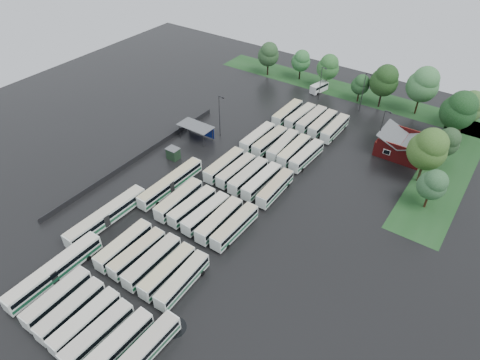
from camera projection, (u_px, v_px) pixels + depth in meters
The scene contains 62 objects.
ground at pixel (194, 220), 78.45m from camera, with size 160.00×160.00×0.00m, color black.
brick_building at pixel (402, 147), 94.06m from camera, with size 10.07×8.60×5.39m.
wash_shed at pixel (197, 127), 98.58m from camera, with size 8.20×4.20×3.58m.
utility_hut at pixel (173, 153), 93.08m from camera, with size 2.70×2.20×2.62m.
grass_strip_north at pixel (348, 92), 119.35m from camera, with size 80.00×10.00×0.01m, color #184019.
grass_strip_east at pixel (446, 169), 90.71m from camera, with size 10.00×50.00×0.01m, color #184019.
west_fence at pixel (139, 157), 93.27m from camera, with size 0.10×50.00×1.20m, color #2D2D30.
bus_r0c0 at pixel (57, 298), 62.86m from camera, with size 2.59×11.01×3.05m.
bus_r0c1 at pixel (71, 310), 61.23m from camera, with size 2.54×10.96×3.04m.
bus_r0c2 at pixel (85, 322), 59.74m from camera, with size 2.42×11.08×3.08m.
bus_r0c3 at pixel (98, 334), 58.17m from camera, with size 2.66×11.13×3.08m.
bus_r0c4 at pixel (117, 345), 56.86m from camera, with size 2.63×11.30×3.13m.
bus_r1c0 at pixel (124, 245), 71.14m from camera, with size 2.52×11.13×3.09m.
bus_r1c1 at pixel (137, 253), 69.79m from camera, with size 2.55×10.89×3.02m.
bus_r1c2 at pixel (152, 262), 68.31m from camera, with size 2.51×11.33×3.15m.
bus_r1c3 at pixel (168, 271), 66.84m from camera, with size 2.45×11.02×3.06m.
bus_r1c4 at pixel (182, 280), 65.48m from camera, with size 2.87×11.02×3.04m.
bus_r2c0 at pixel (179, 200), 80.29m from camera, with size 2.55×11.32×3.14m.
bus_r2c1 at pixel (192, 206), 78.92m from camera, with size 2.83×10.88×3.00m.
bus_r2c2 at pixel (206, 213), 77.35m from camera, with size 2.78×10.99×3.03m.
bus_r2c3 at pixel (219, 220), 75.89m from camera, with size 2.52×11.29×3.14m.
bus_r2c4 at pixel (235, 226), 74.64m from camera, with size 2.52×11.23×3.12m.
bus_r3c0 at pixel (224, 165), 89.02m from camera, with size 2.46×11.16×3.10m.
bus_r3c1 at pixel (236, 170), 87.66m from camera, with size 2.56×10.73×2.97m.
bus_r3c2 at pixel (248, 176), 86.18m from camera, with size 2.52×11.05×3.07m.
bus_r3c3 at pixel (262, 181), 84.74m from camera, with size 2.57×11.06×3.07m.
bus_r3c4 at pixel (275, 188), 83.15m from camera, with size 2.53×10.85×3.01m.
bus_r4c0 at pixel (258, 137), 97.50m from camera, with size 2.48×11.14×3.09m.
bus_r4c1 at pixel (270, 141), 96.24m from camera, with size 2.69×11.08×3.07m.
bus_r4c2 at pixel (283, 146), 94.84m from camera, with size 2.89×11.19×3.09m.
bus_r4c3 at pixel (294, 150), 93.34m from camera, with size 2.37×10.98×3.05m.
bus_r4c4 at pixel (306, 155), 91.83m from camera, with size 2.77×11.03×3.05m.
bus_r5c0 at pixel (287, 113), 106.42m from camera, with size 2.44×11.28×3.14m.
bus_r5c1 at pixel (300, 116), 105.18m from camera, with size 2.86×11.06×3.05m.
bus_r5c2 at pixel (311, 120), 103.81m from camera, with size 2.69×11.30×3.13m.
bus_r5c3 at pixel (322, 124), 102.38m from camera, with size 2.46×11.05×3.07m.
bus_r5c4 at pixel (335, 128), 100.63m from camera, with size 2.39×11.06×3.08m.
artic_bus_west_a at pixel (54, 271), 66.80m from camera, with size 2.49×16.75×3.10m.
artic_bus_west_b at pixel (171, 183), 84.37m from camera, with size 2.51×16.25×3.01m.
artic_bus_west_c at pixel (106, 216), 76.71m from camera, with size 2.64×16.92×3.13m.
minibus at pixel (319, 87), 118.47m from camera, with size 3.22×5.91×2.45m.
tree_north_0 at pixel (269, 54), 123.96m from camera, with size 6.14×6.14×10.17m.
tree_north_1 at pixel (301, 60), 122.18m from camera, with size 5.42×5.42×8.97m.
tree_north_2 at pixel (328, 67), 116.95m from camera, with size 6.11×6.11×10.12m.
tree_north_3 at pixel (361, 84), 111.65m from camera, with size 4.74×4.74×7.85m.
tree_north_4 at pixel (385, 80), 107.70m from camera, with size 7.12×7.12×11.80m.
tree_north_5 at pixel (424, 84), 104.38m from camera, with size 7.77×7.77×12.87m.
tree_north_6 at pixel (463, 105), 101.92m from camera, with size 5.17×5.17×8.56m.
tree_east_0 at pixel (433, 184), 77.65m from camera, with size 5.31×5.31×8.80m.
tree_east_1 at pixel (429, 148), 82.48m from camera, with size 7.58×7.58×12.55m.
tree_east_2 at pixel (447, 141), 88.55m from camera, with size 5.50×5.50×9.11m.
tree_east_3 at pixel (460, 110), 94.25m from camera, with size 7.74×7.74×12.82m.
tree_east_4 at pixel (469, 106), 97.83m from camera, with size 6.69×6.69×11.09m.
lamp_post_ne at pixel (382, 128), 92.37m from camera, with size 1.59×0.31×10.32m.
lamp_post_nw at pixel (220, 113), 97.37m from camera, with size 1.62×0.32×10.50m.
lamp_post_back_w at pixel (321, 81), 112.28m from camera, with size 1.43×0.28×9.27m.
lamp_post_back_e at pixel (364, 89), 106.89m from camera, with size 1.62×0.32×10.51m.
puddle_0 at pixel (81, 290), 66.08m from camera, with size 4.64×4.64×0.01m, color black.
puddle_1 at pixel (127, 341), 59.21m from camera, with size 2.72×2.72×0.01m, color black.
puddle_2 at pixel (161, 194), 84.24m from camera, with size 5.22×5.22×0.01m, color black.
puddle_3 at pixel (200, 230), 76.45m from camera, with size 4.37×4.37×0.01m, color black.
puddle_4 at pixel (174, 328), 60.90m from camera, with size 3.64×3.64×0.01m, color black.
Camera 1 is at (39.81, -42.03, 54.12)m, focal length 32.00 mm.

